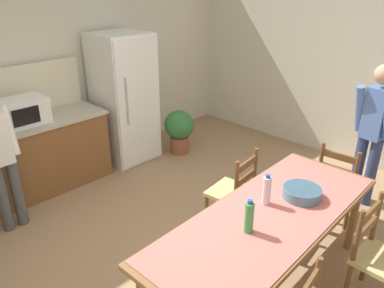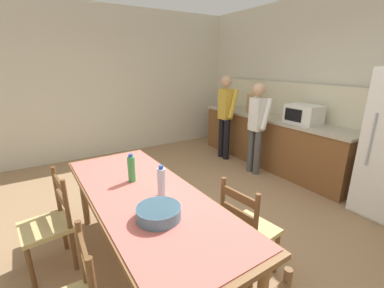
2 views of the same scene
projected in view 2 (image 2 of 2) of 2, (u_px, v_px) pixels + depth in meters
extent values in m
plane|color=#9E7A56|center=(201.00, 229.00, 2.97)|extent=(8.32, 8.32, 0.00)
cube|color=beige|center=(349.00, 90.00, 3.87)|extent=(6.52, 0.12, 2.90)
cube|color=beige|center=(113.00, 83.00, 5.19)|extent=(0.12, 5.20, 2.90)
cube|color=brown|center=(270.00, 142.00, 4.80)|extent=(3.11, 0.62, 0.87)
cube|color=#B2A893|center=(272.00, 118.00, 4.66)|extent=(3.15, 0.66, 0.04)
cube|color=#B7BCC1|center=(245.00, 112.00, 5.23)|extent=(0.52, 0.38, 0.02)
cube|color=beige|center=(285.00, 99.00, 4.72)|extent=(3.11, 0.03, 0.60)
cylinder|color=#A5AAB2|center=(371.00, 140.00, 2.95)|extent=(0.02, 0.02, 0.63)
cube|color=white|center=(304.00, 114.00, 4.08)|extent=(0.50, 0.38, 0.30)
cube|color=black|center=(293.00, 115.00, 4.02)|extent=(0.30, 0.01, 0.19)
cube|color=tan|center=(254.00, 104.00, 4.95)|extent=(0.24, 0.16, 0.36)
cylinder|color=brown|center=(84.00, 196.00, 2.96)|extent=(0.07, 0.07, 0.73)
cylinder|color=brown|center=(138.00, 183.00, 3.30)|extent=(0.07, 0.07, 0.73)
cube|color=brown|center=(145.00, 196.00, 2.19)|extent=(2.31, 0.93, 0.04)
cube|color=#D1665B|center=(145.00, 194.00, 2.18)|extent=(2.22, 0.89, 0.01)
cylinder|color=green|center=(132.00, 169.00, 2.37)|extent=(0.07, 0.07, 0.24)
cylinder|color=#2D51B2|center=(130.00, 156.00, 2.33)|extent=(0.04, 0.04, 0.03)
cylinder|color=silver|center=(162.00, 182.00, 2.11)|extent=(0.07, 0.07, 0.24)
cylinder|color=#2D51B2|center=(161.00, 167.00, 2.07)|extent=(0.04, 0.04, 0.03)
cylinder|color=slate|center=(159.00, 213.00, 1.81)|extent=(0.32, 0.32, 0.09)
cylinder|color=slate|center=(158.00, 208.00, 1.80)|extent=(0.31, 0.31, 0.02)
cylinder|color=brown|center=(82.00, 252.00, 1.63)|extent=(0.04, 0.04, 0.46)
cube|color=brown|center=(85.00, 253.00, 1.44)|extent=(0.36, 0.03, 0.07)
cube|color=brown|center=(88.00, 274.00, 1.49)|extent=(0.36, 0.03, 0.07)
cylinder|color=brown|center=(25.00, 246.00, 2.39)|extent=(0.04, 0.04, 0.41)
cylinder|color=brown|center=(31.00, 269.00, 2.13)|extent=(0.04, 0.04, 0.41)
cylinder|color=brown|center=(64.00, 231.00, 2.60)|extent=(0.04, 0.04, 0.41)
cylinder|color=brown|center=(74.00, 251.00, 2.33)|extent=(0.04, 0.04, 0.41)
cube|color=tan|center=(45.00, 227.00, 2.29)|extent=(0.47, 0.45, 0.04)
cylinder|color=brown|center=(57.00, 189.00, 2.45)|extent=(0.04, 0.04, 0.46)
cylinder|color=brown|center=(66.00, 204.00, 2.19)|extent=(0.04, 0.04, 0.46)
cube|color=brown|center=(59.00, 183.00, 2.28)|extent=(0.36, 0.07, 0.07)
cube|color=brown|center=(62.00, 199.00, 2.33)|extent=(0.36, 0.07, 0.07)
cylinder|color=brown|center=(276.00, 253.00, 2.30)|extent=(0.04, 0.04, 0.41)
cylinder|color=brown|center=(245.00, 233.00, 2.57)|extent=(0.04, 0.04, 0.41)
cylinder|color=brown|center=(252.00, 271.00, 2.10)|extent=(0.04, 0.04, 0.41)
cylinder|color=brown|center=(221.00, 247.00, 2.37)|extent=(0.04, 0.04, 0.41)
cube|color=tan|center=(250.00, 229.00, 2.27)|extent=(0.46, 0.45, 0.04)
cylinder|color=brown|center=(256.00, 221.00, 1.96)|extent=(0.04, 0.04, 0.46)
cylinder|color=brown|center=(223.00, 202.00, 2.23)|extent=(0.04, 0.04, 0.46)
cube|color=brown|center=(239.00, 197.00, 2.06)|extent=(0.36, 0.07, 0.07)
cube|color=brown|center=(238.00, 213.00, 2.10)|extent=(0.36, 0.07, 0.07)
cylinder|color=black|center=(222.00, 138.00, 5.18)|extent=(0.12, 0.12, 0.80)
cylinder|color=black|center=(227.00, 140.00, 5.05)|extent=(0.12, 0.12, 0.80)
cube|color=gold|center=(225.00, 104.00, 4.91)|extent=(0.23, 0.18, 0.57)
sphere|color=tan|center=(226.00, 81.00, 4.78)|extent=(0.21, 0.21, 0.21)
cylinder|color=gold|center=(223.00, 102.00, 5.06)|extent=(0.09, 0.22, 0.54)
cylinder|color=gold|center=(233.00, 104.00, 4.81)|extent=(0.09, 0.22, 0.54)
cylinder|color=#4C4C4C|center=(251.00, 150.00, 4.48)|extent=(0.11, 0.11, 0.76)
cylinder|color=#4C4C4C|center=(257.00, 153.00, 4.35)|extent=(0.11, 0.11, 0.76)
cube|color=white|center=(257.00, 114.00, 4.22)|extent=(0.21, 0.17, 0.54)
sphere|color=tan|center=(259.00, 89.00, 4.10)|extent=(0.20, 0.20, 0.20)
cylinder|color=white|center=(253.00, 111.00, 4.37)|extent=(0.09, 0.21, 0.51)
cylinder|color=white|center=(267.00, 114.00, 4.12)|extent=(0.09, 0.21, 0.51)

